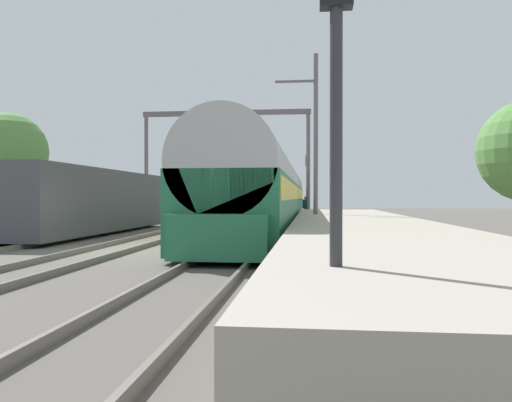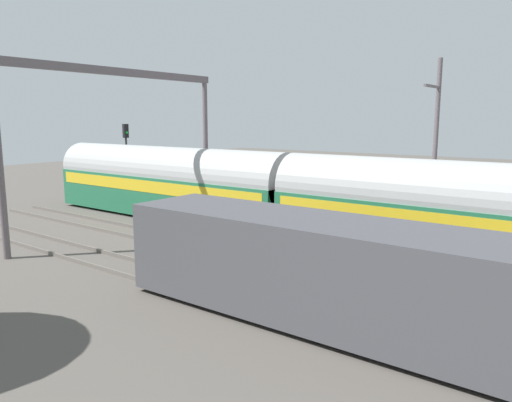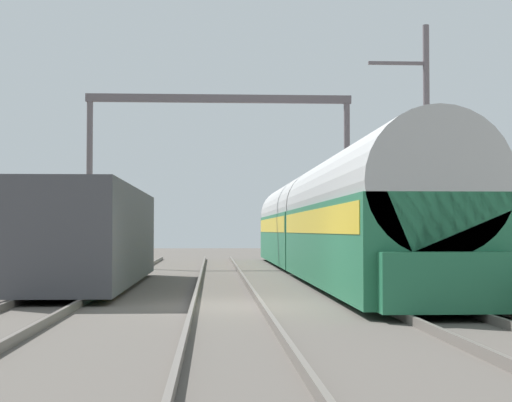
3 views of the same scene
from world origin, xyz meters
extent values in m
plane|color=#56504A|center=(0.00, 0.00, 0.00)|extent=(120.00, 120.00, 0.00)
cube|color=#676059|center=(-3.15, 0.00, 0.08)|extent=(0.08, 60.00, 0.16)
cube|color=#676059|center=(-0.72, 0.00, 0.08)|extent=(0.08, 60.00, 0.16)
cube|color=#676059|center=(0.72, 0.00, 0.08)|extent=(0.08, 60.00, 0.16)
cube|color=#676059|center=(3.15, 0.00, 0.08)|extent=(0.08, 60.00, 0.16)
cube|color=#676059|center=(4.59, 0.00, 0.08)|extent=(0.08, 60.00, 0.16)
cube|color=#A39989|center=(7.69, 2.00, 0.45)|extent=(4.40, 28.00, 0.90)
cube|color=#236B47|center=(3.87, 4.80, 1.26)|extent=(2.90, 16.00, 2.20)
cube|color=gold|center=(3.87, 4.80, 1.89)|extent=(2.93, 15.36, 0.64)
cylinder|color=#ABABAB|center=(3.87, 4.80, 2.56)|extent=(2.84, 16.00, 2.84)
cube|color=#236B47|center=(3.87, 21.15, 1.26)|extent=(2.90, 16.00, 2.20)
cube|color=gold|center=(3.87, 21.15, 1.89)|extent=(2.93, 15.36, 0.64)
cylinder|color=#ABABAB|center=(3.87, 21.15, 2.56)|extent=(2.84, 16.00, 2.84)
cube|color=#236B47|center=(3.87, -3.45, 0.71)|extent=(2.40, 0.50, 1.10)
cube|color=#47474C|center=(-3.87, 6.41, 1.51)|extent=(2.80, 13.00, 2.70)
cube|color=black|center=(-3.87, 6.41, 0.21)|extent=(2.52, 11.96, 0.10)
cylinder|color=#242424|center=(5.70, 20.41, 0.42)|extent=(0.25, 0.25, 0.85)
cube|color=#285684|center=(5.70, 20.41, 1.17)|extent=(0.46, 0.44, 0.64)
sphere|color=tan|center=(5.70, 20.41, 1.61)|extent=(0.24, 0.24, 0.24)
cylinder|color=#2D2D33|center=(6.33, -9.39, 1.86)|extent=(0.14, 0.14, 3.72)
cylinder|color=#2D2D33|center=(5.79, 27.02, 2.14)|extent=(0.14, 0.14, 4.28)
cube|color=black|center=(5.79, 27.02, 4.73)|extent=(0.36, 0.20, 0.90)
sphere|color=#19D133|center=(5.79, 26.90, 4.62)|extent=(0.16, 0.16, 0.16)
cylinder|color=#62575C|center=(-5.87, 20.01, 3.75)|extent=(0.28, 0.28, 7.50)
cylinder|color=#62575C|center=(5.87, 20.01, 3.75)|extent=(0.28, 0.28, 7.50)
cube|color=#62575C|center=(0.00, 20.01, 7.68)|extent=(12.14, 0.24, 0.36)
cylinder|color=#62575C|center=(6.27, 7.14, 4.00)|extent=(0.20, 0.20, 8.00)
cube|color=#62575C|center=(5.37, 7.14, 6.80)|extent=(1.80, 0.10, 0.10)
cylinder|color=#4C3826|center=(-13.77, 15.59, 1.39)|extent=(0.36, 0.36, 2.77)
sphere|color=#52843D|center=(-13.77, 15.59, 4.68)|extent=(5.07, 5.07, 5.07)
camera|label=1|loc=(6.05, -14.85, 1.66)|focal=34.63mm
camera|label=2|loc=(-15.04, 0.78, 5.49)|focal=34.28mm
camera|label=3|loc=(-0.32, -18.40, 1.64)|focal=59.20mm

